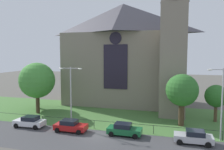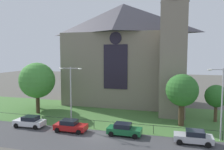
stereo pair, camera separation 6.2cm
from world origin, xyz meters
The scene contains 15 objects.
ground centered at (0.00, 10.00, 0.00)m, with size 160.00×160.00×0.00m, color #56544C.
road_asphalt centered at (0.00, -2.00, 0.00)m, with size 120.00×8.00×0.01m, color #424244.
grass_verge centered at (0.00, 8.00, 0.00)m, with size 120.00×20.00×0.01m, color #477538.
church_building centered at (-0.83, 19.14, 10.27)m, with size 23.20×16.20×26.00m.
iron_railing centered at (-1.60, 2.50, 0.98)m, with size 31.72×0.07×1.13m.
tree_left_near centered at (-13.55, 7.44, 5.58)m, with size 5.94×5.94×8.58m.
tree_right_far centered at (14.65, 10.28, 3.82)m, with size 3.29×3.29×5.50m.
tree_right_near centered at (9.72, 6.96, 4.97)m, with size 4.46×4.46×7.28m.
tree_left_far centered at (-15.70, 10.55, 4.88)m, with size 4.98×4.98×7.41m.
streetlamp_near centered at (-4.91, 2.40, 5.26)m, with size 3.37×0.26×8.28m.
streetlamp_far centered at (13.98, 2.40, 5.36)m, with size 3.37×0.26×8.47m.
parked_car_white centered at (-10.35, 0.73, 0.74)m, with size 4.25×2.13×1.51m.
parked_car_red centered at (-4.16, 0.59, 0.74)m, with size 4.22×2.07×1.51m.
parked_car_green centered at (2.86, 1.08, 0.74)m, with size 4.21×2.04×1.51m.
parked_car_silver centered at (10.92, 0.73, 0.74)m, with size 4.21×2.05×1.51m.
Camera 2 is at (8.79, -25.39, 10.03)m, focal length 36.27 mm.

